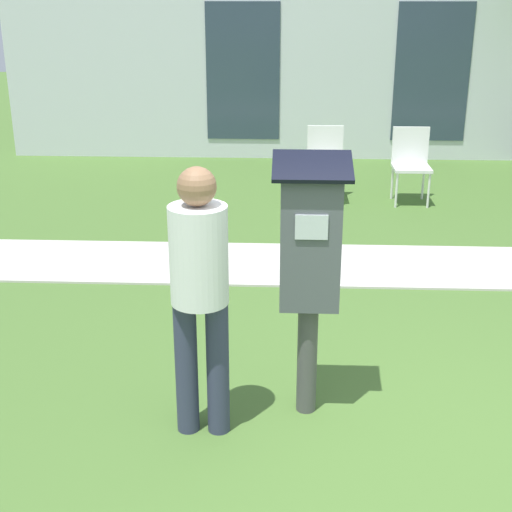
# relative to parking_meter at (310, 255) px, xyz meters

# --- Properties ---
(ground_plane) EXTENTS (40.00, 40.00, 0.00)m
(ground_plane) POSITION_rel_parking_meter_xyz_m (0.57, -0.50, -1.02)
(ground_plane) COLOR #476B2D
(sidewalk) EXTENTS (12.00, 1.10, 0.02)m
(sidewalk) POSITION_rel_parking_meter_xyz_m (0.57, 2.48, -1.01)
(sidewalk) COLOR beige
(sidewalk) RESTS_ON ground
(building_facade) EXTENTS (10.00, 0.26, 3.20)m
(building_facade) POSITION_rel_parking_meter_xyz_m (0.57, 7.22, 0.58)
(building_facade) COLOR silver
(building_facade) RESTS_ON ground
(parking_meter) EXTENTS (0.44, 0.31, 1.59)m
(parking_meter) POSITION_rel_parking_meter_xyz_m (0.00, 0.00, 0.00)
(parking_meter) COLOR #4C4C4C
(parking_meter) RESTS_ON ground
(person_standing) EXTENTS (0.32, 0.32, 1.58)m
(person_standing) POSITION_rel_parking_meter_xyz_m (-0.61, -0.24, -0.09)
(person_standing) COLOR #333851
(person_standing) RESTS_ON ground
(outdoor_chair_left) EXTENTS (0.44, 0.44, 0.90)m
(outdoor_chair_left) POSITION_rel_parking_meter_xyz_m (0.32, 4.78, -0.49)
(outdoor_chair_left) COLOR white
(outdoor_chair_left) RESTS_ON ground
(outdoor_chair_middle) EXTENTS (0.44, 0.44, 0.90)m
(outdoor_chair_middle) POSITION_rel_parking_meter_xyz_m (1.35, 4.75, -0.49)
(outdoor_chair_middle) COLOR white
(outdoor_chair_middle) RESTS_ON ground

